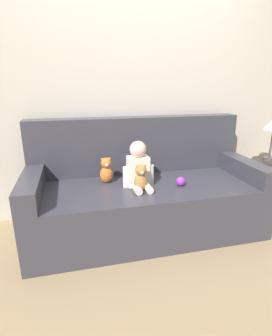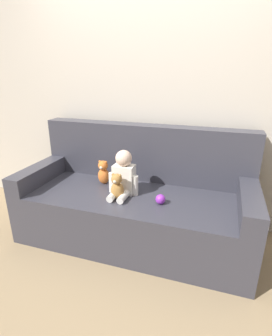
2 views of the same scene
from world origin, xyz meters
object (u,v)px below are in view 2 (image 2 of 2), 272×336
person_baby (123,176)px  couch (136,202)px  teddy_bear_brown (117,187)px  toy_ball (160,199)px  plush_toy_side (103,172)px

person_baby → couch: bearing=53.0°
teddy_bear_brown → toy_ball: size_ratio=2.85×
person_baby → teddy_bear_brown: size_ratio=1.70×
couch → person_baby: bearing=-127.0°
plush_toy_side → teddy_bear_brown: bearing=-46.5°
teddy_bear_brown → plush_toy_side: size_ratio=0.99×
teddy_bear_brown → plush_toy_side: bearing=133.5°
plush_toy_side → toy_ball: size_ratio=2.89×
person_baby → plush_toy_side: 0.30m
teddy_bear_brown → toy_ball: 0.38m
couch → plush_toy_side: 0.43m
plush_toy_side → couch: bearing=-5.3°
person_baby → toy_ball: (0.36, -0.09, -0.13)m
teddy_bear_brown → person_baby: bearing=84.5°
person_baby → teddy_bear_brown: 0.14m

